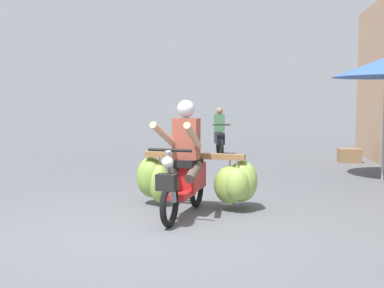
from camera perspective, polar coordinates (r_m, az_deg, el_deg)
The scene contains 4 objects.
ground_plane at distance 5.79m, azimuth -4.95°, elevation -10.49°, with size 120.00×120.00×0.00m, color #56595E.
motorbike_main_loaded at distance 6.79m, azimuth 1.24°, elevation -3.98°, with size 1.94×1.83×1.58m.
motorbike_distant_ahead_left at distance 13.93m, azimuth 3.31°, elevation 0.98°, with size 0.52×1.61×1.40m.
produce_crate at distance 12.91m, azimuth 18.37°, elevation -1.31°, with size 0.56×0.40×0.36m, color olive.
Camera 1 is at (1.08, -5.48, 1.55)m, focal length 44.43 mm.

